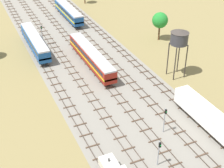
{
  "coord_description": "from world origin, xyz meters",
  "views": [
    {
      "loc": [
        -23.48,
        -9.12,
        35.99
      ],
      "look_at": [
        0.0,
        42.56,
        1.5
      ],
      "focal_mm": 52.57,
      "sensor_mm": 36.0,
      "label": 1
    }
  ],
  "objects_px": {
    "passenger_coach_centre_left_mid": "(91,56)",
    "water_tower": "(179,38)",
    "freight_boxcar_centre_right_near": "(204,113)",
    "diesel_railcar_far_left_midfar": "(35,41)",
    "signal_post_near": "(165,117)",
    "diesel_railcar_centre_far": "(68,11)",
    "signal_post_nearest": "(159,150)",
    "signal_post_mid": "(42,33)"
  },
  "relations": [
    {
      "from": "signal_post_near",
      "to": "diesel_railcar_centre_far",
      "type": "bearing_deg",
      "value": 87.63
    },
    {
      "from": "signal_post_nearest",
      "to": "water_tower",
      "type": "bearing_deg",
      "value": 50.87
    },
    {
      "from": "signal_post_nearest",
      "to": "signal_post_near",
      "type": "bearing_deg",
      "value": 51.68
    },
    {
      "from": "freight_boxcar_centre_right_near",
      "to": "signal_post_nearest",
      "type": "distance_m",
      "value": 13.33
    },
    {
      "from": "freight_boxcar_centre_right_near",
      "to": "diesel_railcar_far_left_midfar",
      "type": "relative_size",
      "value": 0.68
    },
    {
      "from": "diesel_railcar_centre_far",
      "to": "signal_post_nearest",
      "type": "bearing_deg",
      "value": -96.41
    },
    {
      "from": "water_tower",
      "to": "signal_post_near",
      "type": "relative_size",
      "value": 2.18
    },
    {
      "from": "signal_post_near",
      "to": "signal_post_mid",
      "type": "relative_size",
      "value": 0.88
    },
    {
      "from": "water_tower",
      "to": "signal_post_mid",
      "type": "xyz_separation_m",
      "value": [
        -22.56,
        27.67,
        -5.42
      ]
    },
    {
      "from": "freight_boxcar_centre_right_near",
      "to": "diesel_railcar_centre_far",
      "type": "bearing_deg",
      "value": 94.66
    },
    {
      "from": "passenger_coach_centre_left_mid",
      "to": "water_tower",
      "type": "xyz_separation_m",
      "value": [
        15.2,
        -11.75,
        6.33
      ]
    },
    {
      "from": "signal_post_nearest",
      "to": "signal_post_mid",
      "type": "bearing_deg",
      "value": 95.67
    },
    {
      "from": "diesel_railcar_centre_far",
      "to": "signal_post_nearest",
      "type": "relative_size",
      "value": 4.49
    },
    {
      "from": "signal_post_near",
      "to": "signal_post_nearest",
      "type": "bearing_deg",
      "value": -128.32
    },
    {
      "from": "water_tower",
      "to": "signal_post_mid",
      "type": "distance_m",
      "value": 36.11
    },
    {
      "from": "freight_boxcar_centre_right_near",
      "to": "signal_post_near",
      "type": "bearing_deg",
      "value": 172.17
    },
    {
      "from": "signal_post_nearest",
      "to": "diesel_railcar_far_left_midfar",
      "type": "bearing_deg",
      "value": 98.88
    },
    {
      "from": "passenger_coach_centre_left_mid",
      "to": "signal_post_near",
      "type": "bearing_deg",
      "value": -84.86
    },
    {
      "from": "diesel_railcar_far_left_midfar",
      "to": "freight_boxcar_centre_right_near",
      "type": "bearing_deg",
      "value": -64.89
    },
    {
      "from": "signal_post_nearest",
      "to": "freight_boxcar_centre_right_near",
      "type": "bearing_deg",
      "value": 22.95
    },
    {
      "from": "diesel_railcar_far_left_midfar",
      "to": "signal_post_nearest",
      "type": "xyz_separation_m",
      "value": [
        7.35,
        -47.05,
        0.34
      ]
    },
    {
      "from": "water_tower",
      "to": "signal_post_nearest",
      "type": "xyz_separation_m",
      "value": [
        -17.66,
        -21.7,
        -6.01
      ]
    },
    {
      "from": "passenger_coach_centre_left_mid",
      "to": "signal_post_nearest",
      "type": "distance_m",
      "value": 33.55
    },
    {
      "from": "freight_boxcar_centre_right_near",
      "to": "diesel_railcar_far_left_midfar",
      "type": "bearing_deg",
      "value": 115.11
    },
    {
      "from": "signal_post_near",
      "to": "signal_post_mid",
      "type": "height_order",
      "value": "signal_post_mid"
    },
    {
      "from": "diesel_railcar_far_left_midfar",
      "to": "signal_post_near",
      "type": "distance_m",
      "value": 42.65
    },
    {
      "from": "signal_post_nearest",
      "to": "signal_post_mid",
      "type": "distance_m",
      "value": 49.62
    },
    {
      "from": "passenger_coach_centre_left_mid",
      "to": "signal_post_near",
      "type": "xyz_separation_m",
      "value": [
        2.45,
        -27.25,
        0.52
      ]
    },
    {
      "from": "diesel_railcar_centre_far",
      "to": "water_tower",
      "type": "xyz_separation_m",
      "value": [
        10.3,
        -43.74,
        6.35
      ]
    },
    {
      "from": "freight_boxcar_centre_right_near",
      "to": "diesel_railcar_far_left_midfar",
      "type": "height_order",
      "value": "diesel_railcar_far_left_midfar"
    },
    {
      "from": "freight_boxcar_centre_right_near",
      "to": "signal_post_nearest",
      "type": "bearing_deg",
      "value": -157.05
    },
    {
      "from": "passenger_coach_centre_left_mid",
      "to": "water_tower",
      "type": "height_order",
      "value": "water_tower"
    },
    {
      "from": "diesel_railcar_centre_far",
      "to": "signal_post_near",
      "type": "relative_size",
      "value": 4.19
    },
    {
      "from": "diesel_railcar_far_left_midfar",
      "to": "signal_post_nearest",
      "type": "distance_m",
      "value": 47.63
    },
    {
      "from": "signal_post_nearest",
      "to": "signal_post_near",
      "type": "relative_size",
      "value": 0.93
    },
    {
      "from": "signal_post_mid",
      "to": "signal_post_near",
      "type": "bearing_deg",
      "value": -77.2
    },
    {
      "from": "freight_boxcar_centre_right_near",
      "to": "diesel_railcar_far_left_midfar",
      "type": "xyz_separation_m",
      "value": [
        -19.62,
        41.86,
        0.15
      ]
    },
    {
      "from": "freight_boxcar_centre_right_near",
      "to": "passenger_coach_centre_left_mid",
      "type": "distance_m",
      "value": 29.92
    },
    {
      "from": "signal_post_near",
      "to": "signal_post_mid",
      "type": "distance_m",
      "value": 44.27
    },
    {
      "from": "diesel_railcar_centre_far",
      "to": "water_tower",
      "type": "relative_size",
      "value": 1.92
    },
    {
      "from": "diesel_railcar_far_left_midfar",
      "to": "signal_post_nearest",
      "type": "height_order",
      "value": "signal_post_nearest"
    },
    {
      "from": "water_tower",
      "to": "signal_post_mid",
      "type": "height_order",
      "value": "water_tower"
    }
  ]
}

